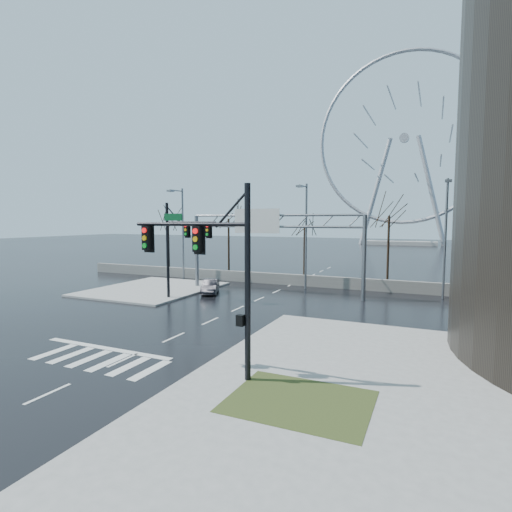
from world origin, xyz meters
The scene contains 19 objects.
ground centered at (0.00, 0.00, 0.00)m, with size 260.00×260.00×0.00m, color black.
sidewalk_near centered at (10.00, -9.00, 0.07)m, with size 12.00×12.00×0.15m, color gray.
sidewalk_right_ext centered at (10.00, 2.00, 0.07)m, with size 12.00×10.00×0.15m, color gray.
sidewalk_far centered at (-11.00, 12.00, 0.07)m, with size 10.00×12.00×0.15m, color gray.
grass_strip centered at (9.00, -5.00, 0.15)m, with size 5.00×4.00×0.02m, color #33411B.
barrier_wall centered at (0.00, 20.00, 0.55)m, with size 52.00×0.50×1.10m, color slate.
signal_mast_near centered at (5.14, -4.04, 4.87)m, with size 5.52×0.41×8.00m.
signal_mast_far centered at (-5.87, 8.96, 4.83)m, with size 4.72×0.41×8.00m.
sign_gantry centered at (-0.38, 14.96, 5.18)m, with size 16.36×0.40×7.60m.
streetlight_left centered at (-12.00, 18.16, 5.89)m, with size 0.50×2.55×10.00m.
streetlight_mid centered at (2.00, 18.16, 5.89)m, with size 0.50×2.55×10.00m.
streetlight_right centered at (14.00, 18.16, 5.89)m, with size 0.50×2.55×10.00m.
tree_far_left centered at (-18.00, 24.00, 5.57)m, with size 3.50×3.50×7.00m.
tree_left centered at (-9.00, 23.50, 5.98)m, with size 3.75×3.75×7.50m.
tree_center centered at (0.00, 24.50, 5.17)m, with size 3.25×3.25×6.50m.
tree_right centered at (9.00, 23.50, 6.22)m, with size 3.90×3.90×7.80m.
tree_far_right centered at (17.00, 24.00, 5.41)m, with size 3.40×3.40×6.80m.
ferris_wheel centered at (5.00, 95.00, 26.13)m, with size 45.00×6.00×50.91m.
car centered at (-5.10, 12.61, 0.63)m, with size 1.33×3.81×1.26m, color black.
Camera 1 is at (13.18, -18.09, 6.57)m, focal length 28.00 mm.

